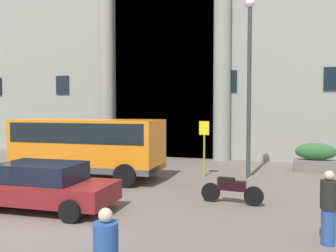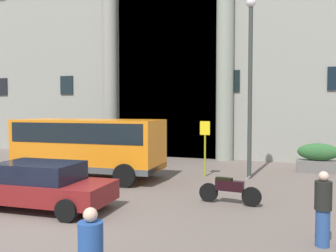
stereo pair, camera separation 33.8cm
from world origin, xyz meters
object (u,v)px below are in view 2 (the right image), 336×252
object	(u,v)px
lamppost_plaza_centre	(250,74)
hedge_planter_entrance_right	(29,146)
bus_stop_sign	(205,142)
pedestrian_woman_dark_dress	(323,209)
orange_minibus	(89,143)
hedge_planter_entrance_left	(97,147)
parked_sedan_second	(39,185)
hedge_planter_far_west	(318,158)
motorcycle_near_kerb	(228,190)

from	to	relation	value
lamppost_plaza_centre	hedge_planter_entrance_right	bearing A→B (deg)	168.71
bus_stop_sign	pedestrian_woman_dark_dress	distance (m)	8.19
orange_minibus	pedestrian_woman_dark_dress	size ratio (longest dim) A/B	3.86
hedge_planter_entrance_left	hedge_planter_entrance_right	distance (m)	4.90
orange_minibus	parked_sedan_second	distance (m)	4.75
hedge_planter_far_west	hedge_planter_entrance_left	bearing A→B (deg)	178.97
motorcycle_near_kerb	orange_minibus	bearing A→B (deg)	166.55
bus_stop_sign	lamppost_plaza_centre	xyz separation A→B (m)	(1.89, 0.25, 2.92)
orange_minibus	bus_stop_sign	bearing A→B (deg)	21.36
parked_sedan_second	motorcycle_near_kerb	world-z (taller)	parked_sedan_second
orange_minibus	lamppost_plaza_centre	bearing A→B (deg)	17.01
lamppost_plaza_centre	hedge_planter_entrance_left	bearing A→B (deg)	163.19
hedge_planter_entrance_right	hedge_planter_far_west	bearing A→B (deg)	-0.91
bus_stop_sign	motorcycle_near_kerb	xyz separation A→B (m)	(1.74, -4.17, -1.06)
bus_stop_sign	hedge_planter_far_west	world-z (taller)	bus_stop_sign
parked_sedan_second	bus_stop_sign	bearing A→B (deg)	59.26
hedge_planter_entrance_left	pedestrian_woman_dark_dress	size ratio (longest dim) A/B	1.07
motorcycle_near_kerb	lamppost_plaza_centre	xyz separation A→B (m)	(0.15, 4.42, 3.98)
orange_minibus	hedge_planter_entrance_right	bearing A→B (deg)	144.02
hedge_planter_entrance_right	motorcycle_near_kerb	bearing A→B (deg)	-27.57
pedestrian_woman_dark_dress	lamppost_plaza_centre	bearing A→B (deg)	178.56
motorcycle_near_kerb	pedestrian_woman_dark_dress	distance (m)	3.77
bus_stop_sign	motorcycle_near_kerb	world-z (taller)	bus_stop_sign
hedge_planter_entrance_right	motorcycle_near_kerb	world-z (taller)	hedge_planter_entrance_right
hedge_planter_entrance_left	motorcycle_near_kerb	world-z (taller)	hedge_planter_entrance_left
bus_stop_sign	lamppost_plaza_centre	distance (m)	3.49
hedge_planter_entrance_right	motorcycle_near_kerb	size ratio (longest dim) A/B	0.80
pedestrian_woman_dark_dress	lamppost_plaza_centre	size ratio (longest dim) A/B	0.22
hedge_planter_far_west	lamppost_plaza_centre	bearing A→B (deg)	-138.95
orange_minibus	parked_sedan_second	xyz separation A→B (m)	(1.10, -4.54, -0.81)
hedge_planter_entrance_right	pedestrian_woman_dark_dress	size ratio (longest dim) A/B	0.95
hedge_planter_far_west	pedestrian_woman_dark_dress	world-z (taller)	pedestrian_woman_dark_dress
hedge_planter_entrance_right	parked_sedan_second	bearing A→B (deg)	-48.21
hedge_planter_entrance_left	lamppost_plaza_centre	xyz separation A→B (m)	(9.05, -2.73, 3.68)
hedge_planter_entrance_left	bus_stop_sign	bearing A→B (deg)	-22.59
motorcycle_near_kerb	hedge_planter_entrance_left	bearing A→B (deg)	146.73
parked_sedan_second	pedestrian_woman_dark_dress	size ratio (longest dim) A/B	2.71
motorcycle_near_kerb	hedge_planter_entrance_right	bearing A→B (deg)	157.96
parked_sedan_second	hedge_planter_entrance_left	bearing A→B (deg)	108.50
bus_stop_sign	hedge_planter_far_west	xyz separation A→B (m)	(4.78, 2.77, -0.86)
orange_minibus	lamppost_plaza_centre	distance (m)	7.46
motorcycle_near_kerb	lamppost_plaza_centre	bearing A→B (deg)	93.61
hedge_planter_far_west	motorcycle_near_kerb	distance (m)	7.58
lamppost_plaza_centre	pedestrian_woman_dark_dress	bearing A→B (deg)	-71.76
orange_minibus	bus_stop_sign	world-z (taller)	orange_minibus
motorcycle_near_kerb	pedestrian_woman_dark_dress	size ratio (longest dim) A/B	1.20
pedestrian_woman_dark_dress	lamppost_plaza_centre	world-z (taller)	lamppost_plaza_centre
parked_sedan_second	pedestrian_woman_dark_dress	distance (m)	7.78
parked_sedan_second	lamppost_plaza_centre	xyz separation A→B (m)	(5.40, 6.78, 3.73)
motorcycle_near_kerb	parked_sedan_second	bearing A→B (deg)	-150.25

